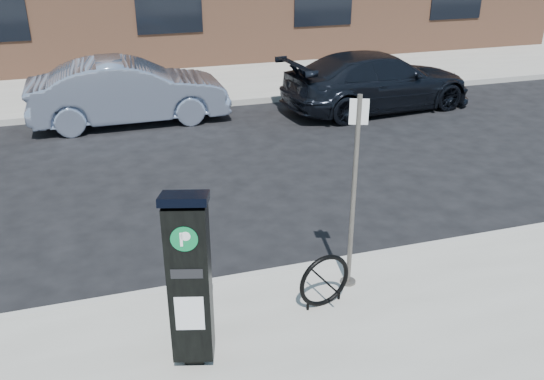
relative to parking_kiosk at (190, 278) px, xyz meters
name	(u,v)px	position (x,y,z in m)	size (l,w,h in m)	color
ground	(304,274)	(1.72, 1.38, -1.14)	(120.00, 120.00, 0.00)	black
sidewalk_far	(165,58)	(1.72, 15.38, -1.07)	(60.00, 12.00, 0.15)	gray
curb_near	(305,270)	(1.72, 1.36, -1.07)	(60.00, 0.12, 0.16)	#9E9B93
curb_far	(196,106)	(1.72, 9.40, -1.07)	(60.00, 0.12, 0.16)	#9E9B93
parking_kiosk	(190,278)	(0.00, 0.00, 0.00)	(0.53, 0.50, 1.94)	black
sign_pole	(353,196)	(2.10, 0.82, 0.22)	(0.21, 0.20, 2.45)	#5D5652
bike_rack	(324,281)	(1.64, 0.48, -0.66)	(0.67, 0.19, 0.68)	black
car_silver	(129,91)	(0.06, 8.78, -0.40)	(1.58, 4.53, 1.49)	#93A1BC
car_dark	(378,81)	(6.11, 8.05, -0.43)	(2.01, 4.94, 1.43)	black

